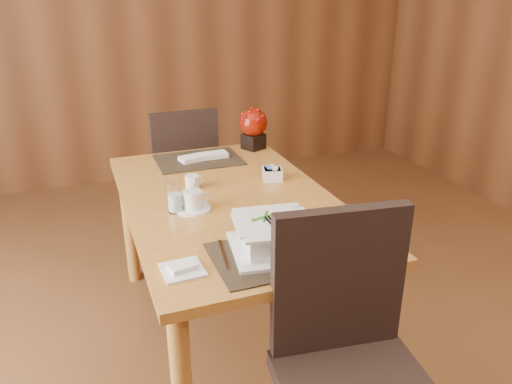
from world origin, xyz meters
name	(u,v)px	position (x,y,z in m)	size (l,w,h in m)	color
back_wall	(138,15)	(0.00, 3.00, 1.40)	(5.00, 0.02, 2.80)	brown
dining_table	(230,217)	(0.00, 0.60, 0.65)	(0.90, 1.50, 0.75)	#B67A32
placemat_near	(277,255)	(0.00, 0.05, 0.75)	(0.45, 0.33, 0.01)	black
placemat_far	(199,160)	(0.00, 1.15, 0.75)	(0.45, 0.33, 0.01)	black
soup_setting	(273,236)	(0.00, 0.08, 0.81)	(0.33, 0.33, 0.12)	white
coffee_cup	(193,202)	(-0.18, 0.53, 0.79)	(0.15, 0.15, 0.08)	white
water_glass	(175,195)	(-0.25, 0.54, 0.82)	(0.07, 0.07, 0.15)	white
creamer_jug	(192,182)	(-0.13, 0.77, 0.78)	(0.08, 0.08, 0.06)	white
sugar_caddy	(272,174)	(0.27, 0.74, 0.78)	(0.09, 0.09, 0.06)	white
berry_decor	(253,126)	(0.35, 1.24, 0.88)	(0.16, 0.16, 0.24)	black
napkins_far	(205,156)	(0.04, 1.15, 0.77)	(0.27, 0.09, 0.02)	white
bread_plate	(182,270)	(-0.33, 0.06, 0.75)	(0.14, 0.14, 0.01)	white
near_chair	(350,351)	(0.11, -0.29, 0.57)	(0.52, 0.52, 1.00)	black
far_chair	(182,169)	(0.01, 1.65, 0.53)	(0.44, 0.45, 0.93)	black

